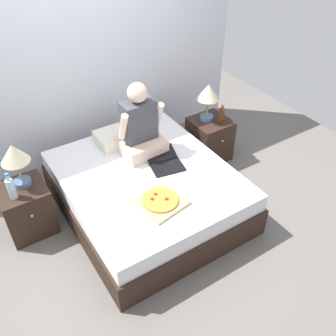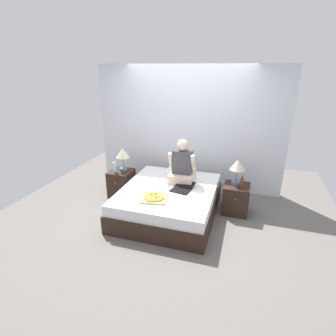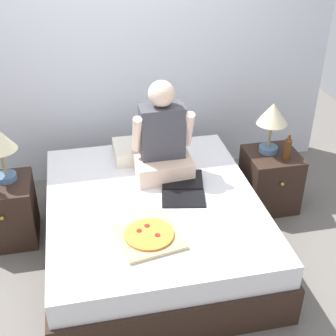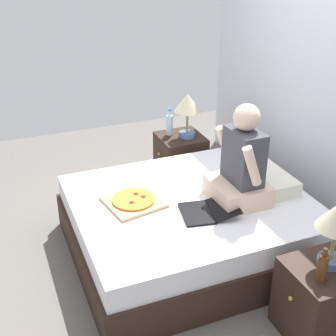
{
  "view_description": "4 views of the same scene",
  "coord_description": "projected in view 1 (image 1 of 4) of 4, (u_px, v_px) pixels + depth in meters",
  "views": [
    {
      "loc": [
        -1.37,
        -2.53,
        2.84
      ],
      "look_at": [
        0.12,
        -0.22,
        0.65
      ],
      "focal_mm": 40.0,
      "sensor_mm": 36.0,
      "label": 1
    },
    {
      "loc": [
        1.21,
        -3.89,
        2.45
      ],
      "look_at": [
        -0.03,
        0.05,
        0.84
      ],
      "focal_mm": 28.0,
      "sensor_mm": 36.0,
      "label": 2
    },
    {
      "loc": [
        -0.48,
        -2.81,
        2.51
      ],
      "look_at": [
        0.12,
        0.05,
        0.72
      ],
      "focal_mm": 50.0,
      "sensor_mm": 36.0,
      "label": 3
    },
    {
      "loc": [
        2.86,
        -1.35,
        2.37
      ],
      "look_at": [
        -0.09,
        -0.16,
        0.75
      ],
      "focal_mm": 50.0,
      "sensor_mm": 36.0,
      "label": 4
    }
  ],
  "objects": [
    {
      "name": "lamp_on_left_nightstand",
      "position": [
        14.0,
        156.0,
        3.32
      ],
      "size": [
        0.26,
        0.26,
        0.45
      ],
      "color": "#4C6B93",
      "rests_on": "nightstand_left"
    },
    {
      "name": "water_bottle",
      "position": [
        11.0,
        188.0,
        3.32
      ],
      "size": [
        0.07,
        0.07,
        0.28
      ],
      "color": "silver",
      "rests_on": "nightstand_left"
    },
    {
      "name": "person_seated",
      "position": [
        140.0,
        128.0,
        3.82
      ],
      "size": [
        0.47,
        0.4,
        0.78
      ],
      "color": "beige",
      "rests_on": "bed"
    },
    {
      "name": "ground_plane",
      "position": [
        148.0,
        208.0,
        4.02
      ],
      "size": [
        5.88,
        5.88,
        0.0
      ],
      "primitive_type": "plane",
      "color": "#66605B"
    },
    {
      "name": "beer_bottle",
      "position": [
        222.0,
        115.0,
        4.33
      ],
      "size": [
        0.06,
        0.06,
        0.23
      ],
      "color": "#512D14",
      "rests_on": "nightstand_right"
    },
    {
      "name": "bed",
      "position": [
        147.0,
        191.0,
        3.87
      ],
      "size": [
        1.6,
        1.86,
        0.49
      ],
      "color": "black",
      "rests_on": "ground"
    },
    {
      "name": "nightstand_right",
      "position": [
        209.0,
        139.0,
        4.59
      ],
      "size": [
        0.44,
        0.47,
        0.52
      ],
      "color": "black",
      "rests_on": "ground"
    },
    {
      "name": "wall_back",
      "position": [
        84.0,
        56.0,
        4.09
      ],
      "size": [
        3.88,
        0.12,
        2.5
      ],
      "primitive_type": "cube",
      "color": "silver",
      "rests_on": "ground"
    },
    {
      "name": "lamp_on_right_nightstand",
      "position": [
        208.0,
        94.0,
        4.24
      ],
      "size": [
        0.26,
        0.26,
        0.45
      ],
      "color": "#4C6B93",
      "rests_on": "nightstand_right"
    },
    {
      "name": "pillow",
      "position": [
        120.0,
        136.0,
        4.12
      ],
      "size": [
        0.52,
        0.34,
        0.12
      ],
      "primitive_type": "cube",
      "color": "silver",
      "rests_on": "bed"
    },
    {
      "name": "nightstand_left",
      "position": [
        27.0,
        209.0,
        3.64
      ],
      "size": [
        0.44,
        0.47,
        0.52
      ],
      "color": "black",
      "rests_on": "ground"
    },
    {
      "name": "laptop",
      "position": [
        165.0,
        163.0,
        3.8
      ],
      "size": [
        0.39,
        0.47,
        0.07
      ],
      "color": "black",
      "rests_on": "bed"
    },
    {
      "name": "pizza_box",
      "position": [
        160.0,
        201.0,
        3.36
      ],
      "size": [
        0.46,
        0.46,
        0.05
      ],
      "color": "tan",
      "rests_on": "bed"
    }
  ]
}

